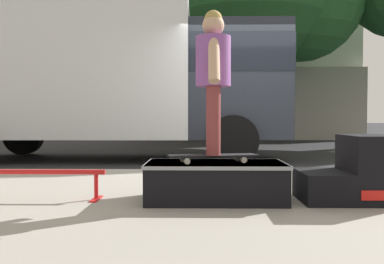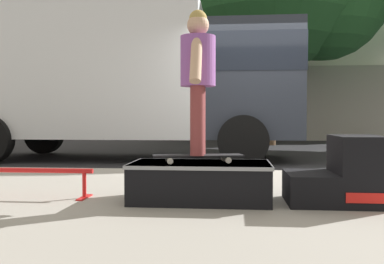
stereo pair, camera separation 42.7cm
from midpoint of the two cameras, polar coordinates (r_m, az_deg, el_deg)
ground_plane at (r=6.63m, az=7.00°, el=-5.47°), size 140.00×140.00×0.00m
sidewalk_slab at (r=3.69m, az=12.00°, el=-10.43°), size 50.00×5.00×0.12m
skate_box at (r=3.77m, az=-0.13°, el=-6.40°), size 1.21×0.68×0.34m
kicker_ramp at (r=3.93m, az=17.84°, el=-5.31°), size 0.80×0.61×0.58m
grind_rail at (r=4.19m, az=-24.03°, el=-5.49°), size 1.43×0.28×0.27m
skateboard at (r=3.73m, az=-0.46°, el=-3.22°), size 0.80×0.37×0.07m
skater_kid at (r=3.74m, az=-0.46°, el=8.23°), size 0.30×0.64×1.25m
box_truck at (r=8.99m, az=-11.60°, el=7.28°), size 6.91×2.63×3.05m
house_behind at (r=20.98m, az=5.68°, el=11.16°), size 9.54×8.23×8.40m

